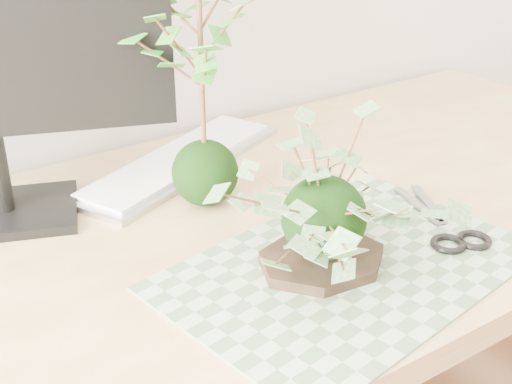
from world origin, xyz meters
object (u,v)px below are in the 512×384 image
(maple_kokedama, at_px, (199,9))
(keyboard, at_px, (180,161))
(desk, at_px, (256,271))
(ivy_kokedama, at_px, (326,181))

(maple_kokedama, relative_size, keyboard, 0.94)
(desk, relative_size, keyboard, 3.63)
(ivy_kokedama, height_order, keyboard, ivy_kokedama)
(ivy_kokedama, xyz_separation_m, keyboard, (-0.00, 0.38, -0.12))
(desk, distance_m, ivy_kokedama, 0.26)
(ivy_kokedama, bearing_deg, keyboard, 90.28)
(desk, xyz_separation_m, keyboard, (-0.00, 0.23, 0.10))
(maple_kokedama, height_order, keyboard, maple_kokedama)
(maple_kokedama, xyz_separation_m, keyboard, (0.03, 0.14, -0.28))
(ivy_kokedama, bearing_deg, maple_kokedama, 97.88)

